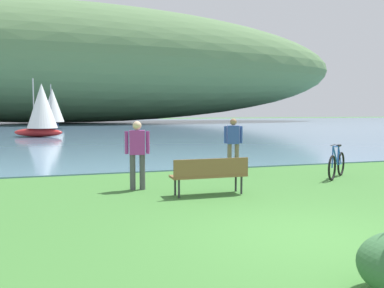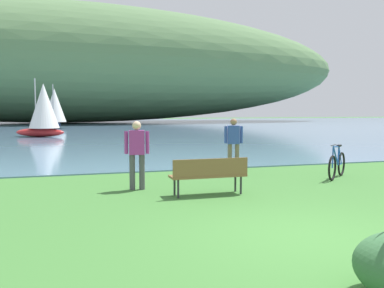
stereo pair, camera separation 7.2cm
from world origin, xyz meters
name	(u,v)px [view 2 (the right image)]	position (x,y,z in m)	size (l,w,h in m)	color
ground_plane	(307,237)	(0.00, 0.00, 0.00)	(200.00, 200.00, 0.00)	#3D7533
bay_water	(97,126)	(0.00, 47.43, 0.02)	(180.00, 80.00, 0.04)	#5B7F9E
distant_hillside	(61,63)	(-4.28, 63.30, 9.33)	(96.27, 28.00, 18.58)	#567A4C
park_bench_near_camera	(209,173)	(-0.41, 3.46, 0.52)	(1.80, 0.48, 0.88)	brown
bicycle_leaning_near_bench	(337,165)	(3.96, 4.69, 0.40)	(1.39, 1.18, 1.01)	black
person_at_shoreline	(234,141)	(1.66, 6.99, 0.98)	(0.59, 0.31, 1.71)	#72604C
person_on_the_grass	(137,151)	(-1.90, 4.65, 0.98)	(0.60, 0.28, 1.71)	#4C4C51
sailboat_nearest_to_shore	(55,108)	(-4.80, 41.30, 2.25)	(2.73, 4.12, 4.69)	navy
sailboat_mid_bay	(43,109)	(-5.20, 26.69, 2.05)	(3.76, 2.82, 4.28)	#B22323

